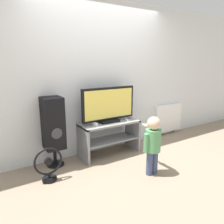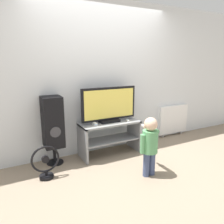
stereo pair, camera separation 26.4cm
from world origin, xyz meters
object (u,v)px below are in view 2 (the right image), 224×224
object	(u,v)px
remote_primary	(128,120)
floor_fan	(46,164)
game_console	(94,123)
radiator	(173,119)
child	(150,142)
speaker_tower	(53,123)
television	(109,105)

from	to	relation	value
remote_primary	floor_fan	distance (m)	1.53
game_console	radiator	distance (m)	1.97
child	speaker_tower	distance (m)	1.49
floor_fan	radiator	distance (m)	2.86
television	game_console	size ratio (longest dim) A/B	6.13
remote_primary	floor_fan	xyz separation A→B (m)	(-1.46, -0.24, -0.37)
television	radiator	world-z (taller)	television
remote_primary	child	xyz separation A→B (m)	(-0.16, -0.83, -0.09)
remote_primary	radiator	distance (m)	1.39
television	speaker_tower	world-z (taller)	television
remote_primary	child	world-z (taller)	child
television	floor_fan	xyz separation A→B (m)	(-1.15, -0.33, -0.65)
radiator	floor_fan	bearing A→B (deg)	-169.16
remote_primary	radiator	size ratio (longest dim) A/B	0.18
remote_primary	child	bearing A→B (deg)	-100.71
game_console	floor_fan	size ratio (longest dim) A/B	0.34
child	floor_fan	distance (m)	1.46
speaker_tower	floor_fan	xyz separation A→B (m)	(-0.22, -0.40, -0.45)
speaker_tower	television	bearing A→B (deg)	-4.23
child	game_console	bearing A→B (deg)	116.92
television	child	distance (m)	1.01
remote_primary	game_console	bearing A→B (deg)	175.03
game_console	radiator	size ratio (longest dim) A/B	0.21
speaker_tower	floor_fan	world-z (taller)	speaker_tower
floor_fan	radiator	xyz separation A→B (m)	(2.80, 0.54, 0.14)
radiator	child	bearing A→B (deg)	-142.92
floor_fan	radiator	bearing A→B (deg)	10.84
television	remote_primary	xyz separation A→B (m)	(0.31, -0.10, -0.28)
television	floor_fan	size ratio (longest dim) A/B	2.07
television	game_console	xyz separation A→B (m)	(-0.29, -0.04, -0.27)
floor_fan	game_console	bearing A→B (deg)	18.60
speaker_tower	radiator	distance (m)	2.61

